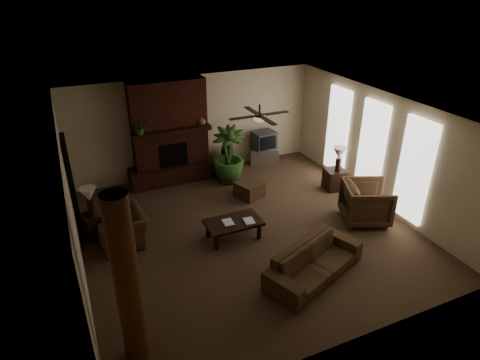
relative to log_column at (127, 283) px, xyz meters
name	(u,v)px	position (x,y,z in m)	size (l,w,h in m)	color
room_shell	(248,175)	(2.95, 2.40, 0.00)	(7.00, 7.00, 7.00)	brown
fireplace	(171,141)	(2.15, 5.62, -0.24)	(2.40, 0.70, 2.80)	#4E2115
windows	(371,149)	(6.40, 2.60, -0.05)	(0.08, 3.65, 2.35)	white
log_column	(127,283)	(0.00, 0.00, 0.00)	(0.36, 0.36, 2.80)	brown
doorway	(72,184)	(-0.49, 4.20, -0.35)	(0.10, 1.00, 2.10)	black
ceiling_fan	(259,117)	(3.35, 2.70, 1.13)	(1.35, 1.35, 0.37)	black
sofa	(315,257)	(3.47, 0.49, -0.98)	(2.15, 0.63, 0.84)	#4E3721
armchair_left	(121,223)	(0.32, 3.10, -0.92)	(1.09, 0.71, 0.96)	#4E3721
armchair_right	(367,201)	(5.65, 1.69, -0.88)	(1.01, 0.95, 1.04)	#4E3721
coffee_table	(233,223)	(2.56, 2.27, -1.03)	(1.20, 0.70, 0.43)	black
ottoman	(249,189)	(3.68, 3.84, -1.20)	(0.60, 0.60, 0.40)	#4E3721
tv_stand	(265,156)	(4.99, 5.55, -1.15)	(0.85, 0.50, 0.50)	silver
tv	(264,140)	(4.96, 5.54, -0.64)	(0.68, 0.57, 0.52)	#3C3C3F
floor_vase	(227,157)	(3.76, 5.55, -0.97)	(0.34, 0.34, 0.77)	black
floor_plant	(228,166)	(3.53, 4.90, -0.96)	(0.87, 1.56, 0.87)	#2F5220
side_table_left	(96,225)	(-0.16, 3.57, -1.12)	(0.50, 0.50, 0.55)	black
lamp_left	(89,196)	(-0.20, 3.58, -0.40)	(0.45, 0.45, 0.65)	black
side_table_right	(334,179)	(5.95, 3.31, -1.12)	(0.50, 0.50, 0.55)	black
lamp_right	(339,155)	(5.98, 3.27, -0.40)	(0.45, 0.45, 0.65)	black
mantel_plant	(140,128)	(1.32, 5.33, 0.32)	(0.38, 0.42, 0.33)	#2F5220
mantel_vase	(202,121)	(2.99, 5.41, 0.27)	(0.22, 0.23, 0.22)	brown
book_a	(223,218)	(2.32, 2.26, -0.83)	(0.22, 0.03, 0.29)	#999999
book_b	(244,216)	(2.76, 2.14, -0.82)	(0.21, 0.02, 0.29)	#999999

